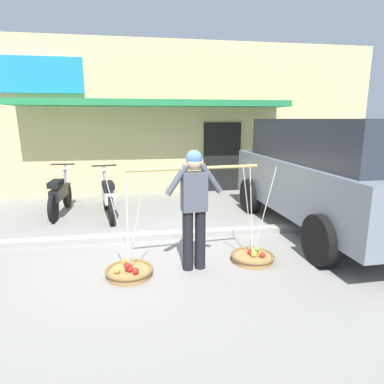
{
  "coord_description": "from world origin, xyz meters",
  "views": [
    {
      "loc": [
        -0.32,
        -5.0,
        2.1
      ],
      "look_at": [
        0.62,
        0.6,
        0.85
      ],
      "focal_mm": 31.22,
      "sensor_mm": 36.0,
      "label": 1
    }
  ],
  "objects_px": {
    "fruit_basket_left_side": "(129,271)",
    "motorcycle_nearest_shop": "(60,195)",
    "motorcycle_second_in_row": "(108,197)",
    "parked_truck": "(329,172)",
    "fruit_vendor": "(194,202)",
    "fruit_basket_right_side": "(253,257)"
  },
  "relations": [
    {
      "from": "fruit_basket_left_side",
      "to": "motorcycle_second_in_row",
      "type": "relative_size",
      "value": 0.8
    },
    {
      "from": "fruit_vendor",
      "to": "fruit_basket_right_side",
      "type": "relative_size",
      "value": 1.26
    },
    {
      "from": "fruit_basket_right_side",
      "to": "motorcycle_nearest_shop",
      "type": "xyz_separation_m",
      "value": [
        -3.38,
        3.14,
        0.38
      ]
    },
    {
      "from": "fruit_vendor",
      "to": "motorcycle_second_in_row",
      "type": "height_order",
      "value": "fruit_vendor"
    },
    {
      "from": "motorcycle_second_in_row",
      "to": "parked_truck",
      "type": "bearing_deg",
      "value": -20.73
    },
    {
      "from": "fruit_basket_left_side",
      "to": "motorcycle_nearest_shop",
      "type": "height_order",
      "value": "fruit_basket_left_side"
    },
    {
      "from": "fruit_basket_left_side",
      "to": "parked_truck",
      "type": "distance_m",
      "value": 4.07
    },
    {
      "from": "motorcycle_nearest_shop",
      "to": "motorcycle_second_in_row",
      "type": "relative_size",
      "value": 1.01
    },
    {
      "from": "fruit_basket_left_side",
      "to": "motorcycle_nearest_shop",
      "type": "relative_size",
      "value": 0.8
    },
    {
      "from": "fruit_basket_left_side",
      "to": "fruit_vendor",
      "type": "bearing_deg",
      "value": 5.8
    },
    {
      "from": "fruit_basket_left_side",
      "to": "parked_truck",
      "type": "bearing_deg",
      "value": 20.24
    },
    {
      "from": "fruit_basket_left_side",
      "to": "fruit_basket_right_side",
      "type": "relative_size",
      "value": 1.0
    },
    {
      "from": "motorcycle_nearest_shop",
      "to": "parked_truck",
      "type": "bearing_deg",
      "value": -20.56
    },
    {
      "from": "fruit_vendor",
      "to": "motorcycle_second_in_row",
      "type": "distance_m",
      "value": 3.21
    },
    {
      "from": "fruit_basket_right_side",
      "to": "parked_truck",
      "type": "distance_m",
      "value": 2.44
    },
    {
      "from": "motorcycle_nearest_shop",
      "to": "fruit_vendor",
      "type": "bearing_deg",
      "value": -52.68
    },
    {
      "from": "fruit_basket_left_side",
      "to": "fruit_basket_right_side",
      "type": "height_order",
      "value": "same"
    },
    {
      "from": "fruit_basket_right_side",
      "to": "motorcycle_nearest_shop",
      "type": "relative_size",
      "value": 0.8
    },
    {
      "from": "fruit_basket_right_side",
      "to": "fruit_basket_left_side",
      "type": "bearing_deg",
      "value": -174.25
    },
    {
      "from": "motorcycle_nearest_shop",
      "to": "parked_truck",
      "type": "xyz_separation_m",
      "value": [
        5.24,
        -1.96,
        0.68
      ]
    },
    {
      "from": "fruit_vendor",
      "to": "motorcycle_nearest_shop",
      "type": "bearing_deg",
      "value": 127.32
    },
    {
      "from": "fruit_basket_left_side",
      "to": "motorcycle_nearest_shop",
      "type": "xyz_separation_m",
      "value": [
        -1.55,
        3.32,
        0.38
      ]
    }
  ]
}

